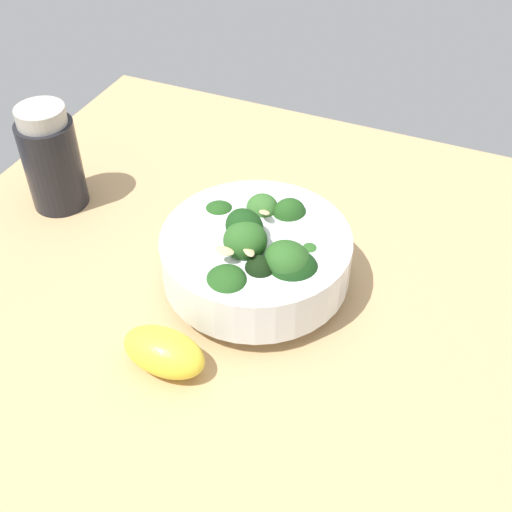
% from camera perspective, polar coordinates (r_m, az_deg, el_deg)
% --- Properties ---
extents(ground_plane, '(0.69, 0.69, 0.03)m').
position_cam_1_polar(ground_plane, '(0.68, -1.82, -3.29)').
color(ground_plane, tan).
extents(bowl_of_broccoli, '(0.18, 0.18, 0.10)m').
position_cam_1_polar(bowl_of_broccoli, '(0.63, 0.11, 0.07)').
color(bowl_of_broccoli, white).
rests_on(bowl_of_broccoli, ground_plane).
extents(lemon_wedge, '(0.05, 0.08, 0.04)m').
position_cam_1_polar(lemon_wedge, '(0.58, -8.07, -8.31)').
color(lemon_wedge, yellow).
rests_on(lemon_wedge, ground_plane).
extents(bottle_short, '(0.06, 0.06, 0.12)m').
position_cam_1_polar(bottle_short, '(0.77, -17.46, 8.09)').
color(bottle_short, black).
rests_on(bottle_short, ground_plane).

